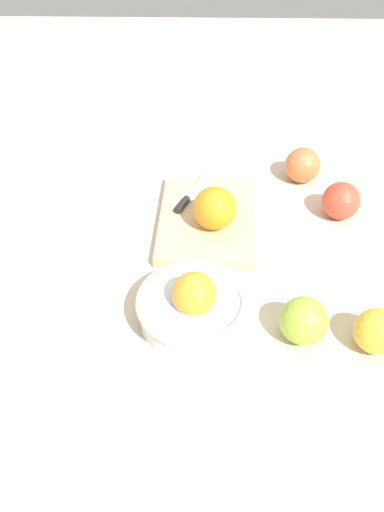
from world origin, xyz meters
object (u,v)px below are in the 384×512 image
at_px(cutting_board, 207,220).
at_px(apple_front_right_2, 303,165).
at_px(bowl, 194,306).
at_px(apple_front_right, 341,201).
at_px(apple_front_left_2, 377,331).
at_px(orange_on_board, 214,208).
at_px(apple_front_left, 304,321).
at_px(knife, 189,196).

height_order(cutting_board, apple_front_right_2, apple_front_right_2).
bearing_deg(bowl, apple_front_right, -45.06).
relative_size(bowl, cutting_board, 0.71).
distance_m(apple_front_right, apple_front_left_2, 0.32).
xyz_separation_m(orange_on_board, apple_front_right, (0.06, -0.24, -0.02)).
height_order(apple_front_right, apple_front_left_2, apple_front_right).
distance_m(apple_front_left_2, apple_front_right_2, 0.45).
distance_m(apple_front_left, apple_front_left_2, 0.11).
bearing_deg(apple_front_left_2, knife, 39.83).
bearing_deg(bowl, apple_front_left_2, -99.44).
bearing_deg(bowl, orange_on_board, -8.72).
bearing_deg(orange_on_board, apple_front_right_2, -45.65).
bearing_deg(cutting_board, apple_front_left, -151.95).
height_order(orange_on_board, knife, orange_on_board).
xyz_separation_m(cutting_board, apple_front_left_2, (-0.29, -0.25, 0.02)).
bearing_deg(knife, apple_front_right, -94.56).
relative_size(cutting_board, apple_front_left_2, 3.68).
bearing_deg(knife, orange_on_board, -150.15).
xyz_separation_m(bowl, apple_front_left, (-0.03, -0.17, 0.00)).
distance_m(orange_on_board, knife, 0.10).
height_order(orange_on_board, apple_front_left_2, orange_on_board).
distance_m(orange_on_board, apple_front_right, 0.25).
bearing_deg(orange_on_board, apple_front_left_2, -137.50).
height_order(cutting_board, apple_front_left, apple_front_left).
relative_size(cutting_board, apple_front_left, 3.43).
height_order(bowl, cutting_board, bowl).
distance_m(bowl, knife, 0.30).
distance_m(bowl, cutting_board, 0.25).
bearing_deg(apple_front_left_2, orange_on_board, 42.50).
distance_m(bowl, apple_front_left_2, 0.28).
bearing_deg(apple_front_right, cutting_board, 97.03).
height_order(knife, apple_front_left_2, apple_front_left_2).
relative_size(apple_front_left, apple_front_right_2, 1.02).
bearing_deg(apple_front_right, apple_front_right_2, 25.66).
relative_size(bowl, apple_front_left, 2.44).
relative_size(bowl, apple_front_left_2, 2.61).
bearing_deg(apple_front_right_2, cutting_board, 127.72).
bearing_deg(apple_front_left_2, apple_front_right_2, 7.06).
distance_m(bowl, apple_front_right, 0.39).
relative_size(apple_front_left_2, apple_front_right_2, 0.95).
bearing_deg(knife, bowl, -177.27).
height_order(apple_front_left, apple_front_right, apple_front_left).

